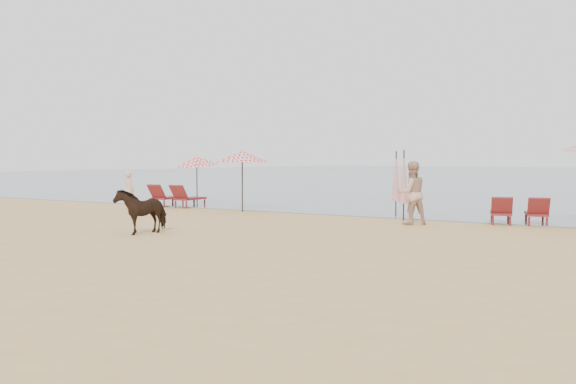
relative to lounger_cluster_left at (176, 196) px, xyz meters
name	(u,v)px	position (x,y,z in m)	size (l,w,h in m)	color
ground	(165,253)	(8.70, -9.97, -0.45)	(120.00, 120.00, 0.00)	tan
lounger_cluster_left	(176,196)	(0.00, 0.00, 0.00)	(1.95, 1.89, 0.65)	maroon
lounger_cluster_right	(519,211)	(13.82, 0.28, -0.04)	(2.03, 1.99, 0.59)	maroon
umbrella_open_left_a	(242,156)	(3.75, -0.40, 1.67)	(2.07, 2.07, 2.36)	black
umbrella_open_left_b	(197,161)	(0.44, 0.85, 1.49)	(1.76, 1.80, 2.25)	black
umbrella_closed_left	(404,177)	(10.30, -0.36, 0.98)	(0.28, 0.28, 2.32)	black
umbrella_closed_right	(396,176)	(9.56, 0.75, 0.96)	(0.28, 0.28, 2.30)	black
cow	(142,211)	(5.62, -7.57, 0.16)	(0.66, 1.46, 1.23)	black
beachgoer_left	(129,190)	(-0.77, -1.89, 0.32)	(0.56, 0.37, 1.55)	#DAA788
beachgoer_right_a	(412,193)	(11.00, -1.47, 0.53)	(0.95, 0.74, 1.95)	tan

